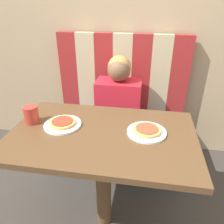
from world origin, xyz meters
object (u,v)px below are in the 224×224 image
(person, at_px, (119,93))
(pizza_left, at_px, (62,122))
(plate_left, at_px, (63,125))
(plate_right, at_px, (147,132))
(pizza_right, at_px, (147,130))
(drinking_cup, at_px, (31,115))

(person, distance_m, pizza_left, 0.69)
(plate_left, xyz_separation_m, plate_right, (0.50, 0.00, 0.00))
(plate_left, bearing_deg, person, 68.90)
(person, bearing_deg, pizza_right, -68.90)
(person, relative_size, plate_left, 2.69)
(pizza_left, distance_m, pizza_right, 0.50)
(person, xyz_separation_m, pizza_left, (-0.25, -0.64, 0.06))
(plate_left, relative_size, drinking_cup, 2.06)
(plate_left, relative_size, pizza_right, 1.41)
(plate_right, distance_m, pizza_right, 0.02)
(plate_right, relative_size, drinking_cup, 2.06)
(plate_left, bearing_deg, pizza_left, 0.00)
(plate_left, height_order, pizza_left, pizza_left)
(plate_left, height_order, pizza_right, pizza_right)
(plate_left, xyz_separation_m, pizza_left, (0.00, 0.00, 0.02))
(plate_left, height_order, plate_right, same)
(plate_left, distance_m, drinking_cup, 0.20)
(plate_right, xyz_separation_m, pizza_left, (-0.50, 0.00, 0.02))
(person, height_order, plate_left, person)
(plate_right, height_order, pizza_right, pizza_right)
(person, bearing_deg, pizza_left, -111.10)
(plate_right, distance_m, pizza_left, 0.50)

